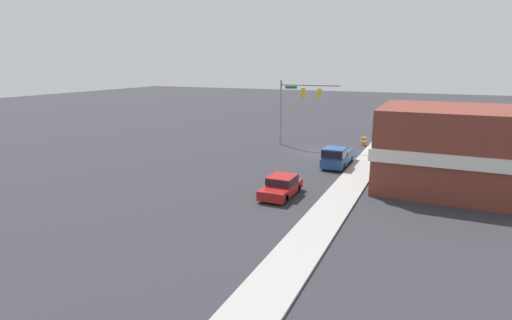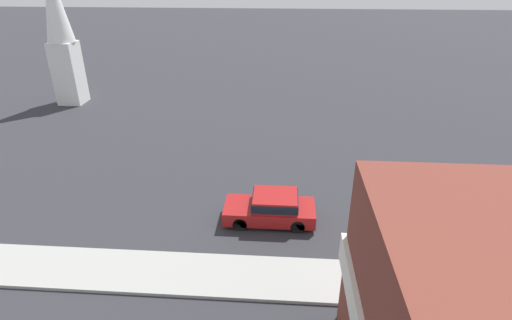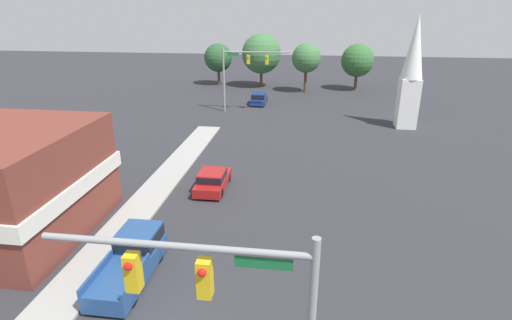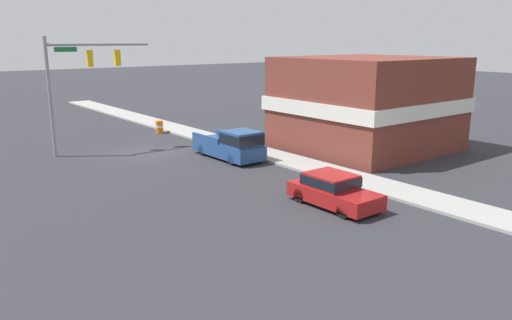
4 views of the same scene
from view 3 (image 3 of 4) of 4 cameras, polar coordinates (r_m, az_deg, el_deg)
name	(u,v)px [view 3 (image 3 of 4)]	position (r m, az deg, el deg)	size (l,w,h in m)	color
near_signal_assembly	(230,304)	(10.64, -3.72, -19.87)	(6.87, 0.49, 7.45)	gray
far_signal_assembly	(243,66)	(48.98, -1.86, 13.30)	(8.00, 0.49, 7.76)	gray
car_lead	(213,180)	(28.67, -6.20, -2.80)	(1.91, 4.28, 1.44)	black
car_distant	(259,98)	(54.15, 0.42, 8.83)	(1.90, 4.69, 1.48)	black
pickup_truck_parked	(133,257)	(20.84, -17.22, -13.08)	(1.98, 5.32, 1.92)	black
church_steeple	(412,70)	(45.25, 21.39, 11.85)	(2.22, 2.22, 11.69)	white
backdrop_tree_left_far	(218,58)	(67.54, -5.42, 14.34)	(4.56, 4.56, 6.71)	#4C3823
backdrop_tree_left_mid	(261,54)	(65.29, 0.77, 14.94)	(6.18, 6.18, 8.35)	#4C3823
backdrop_tree_center	(306,58)	(61.41, 7.20, 14.22)	(4.28, 4.28, 7.25)	#4C3823
backdrop_tree_right_mid	(358,60)	(64.59, 14.31, 13.61)	(4.95, 4.95, 7.04)	#4C3823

